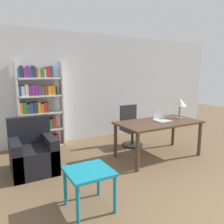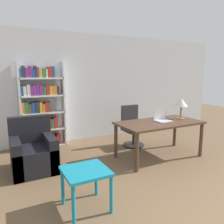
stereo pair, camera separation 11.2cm
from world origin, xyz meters
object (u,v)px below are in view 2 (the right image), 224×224
object	(u,v)px
table_lamp	(181,103)
office_chair	(132,128)
side_table_blue	(86,176)
desk	(159,126)
laptop	(162,118)
armchair	(33,153)
bookshelf	(40,108)

from	to	relation	value
table_lamp	office_chair	world-z (taller)	table_lamp
table_lamp	side_table_blue	world-z (taller)	table_lamp
office_chair	side_table_blue	distance (m)	2.64
desk	laptop	world-z (taller)	laptop
armchair	bookshelf	distance (m)	1.41
table_lamp	armchair	distance (m)	3.13
laptop	desk	bearing A→B (deg)	-159.86
laptop	armchair	distance (m)	2.58
side_table_blue	bookshelf	size ratio (longest dim) A/B	0.28
office_chair	armchair	world-z (taller)	office_chair
desk	table_lamp	distance (m)	0.74
laptop	office_chair	world-z (taller)	laptop
laptop	table_lamp	xyz separation A→B (m)	(0.51, 0.00, 0.28)
side_table_blue	bookshelf	distance (m)	2.77
office_chair	side_table_blue	xyz separation A→B (m)	(-1.88, -1.85, 0.00)
side_table_blue	armchair	bearing A→B (deg)	105.68
table_lamp	laptop	bearing A→B (deg)	-179.97
laptop	bookshelf	xyz separation A→B (m)	(-2.12, 1.73, 0.12)
desk	bookshelf	xyz separation A→B (m)	(-2.02, 1.76, 0.27)
armchair	office_chair	bearing A→B (deg)	8.50
bookshelf	laptop	bearing A→B (deg)	-39.23
armchair	table_lamp	bearing A→B (deg)	-9.59
table_lamp	armchair	bearing A→B (deg)	170.41
laptop	side_table_blue	xyz separation A→B (m)	(-2.06, -1.00, -0.36)
side_table_blue	armchair	world-z (taller)	armchair
office_chair	bookshelf	xyz separation A→B (m)	(-1.94, 0.88, 0.49)
office_chair	side_table_blue	bearing A→B (deg)	-135.46
armchair	bookshelf	size ratio (longest dim) A/B	0.47
armchair	bookshelf	bearing A→B (deg)	73.45
laptop	bookshelf	distance (m)	2.73
laptop	armchair	world-z (taller)	laptop
desk	bookshelf	distance (m)	2.69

